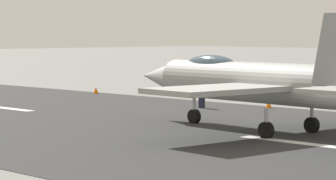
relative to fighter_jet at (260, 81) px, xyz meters
name	(u,v)px	position (x,y,z in m)	size (l,w,h in m)	color
ground_plane	(327,147)	(-5.21, 1.96, -2.46)	(400.00, 400.00, 0.00)	slate
runway_strip	(327,146)	(-5.22, 1.96, -2.45)	(240.00, 26.00, 0.02)	#2F3031
fighter_jet	(260,81)	(0.00, 0.00, 0.00)	(17.22, 14.27, 5.66)	#A3A5A4
crew_person	(202,95)	(10.52, -7.09, -1.60)	(0.60, 0.48, 1.72)	#1E2338
marker_cone_mid	(269,104)	(7.45, -10.07, -2.18)	(0.44, 0.44, 0.55)	orange
marker_cone_far	(96,90)	(24.81, -10.07, -2.18)	(0.44, 0.44, 0.55)	orange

